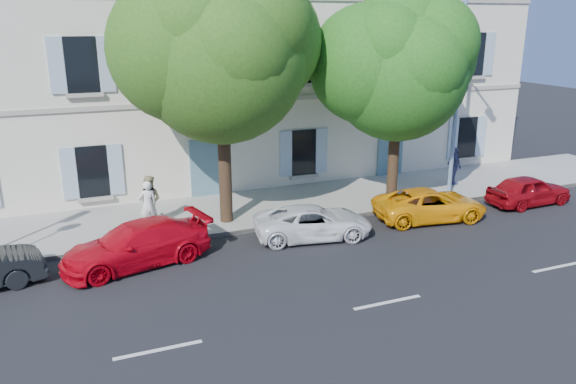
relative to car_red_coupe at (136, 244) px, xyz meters
name	(u,v)px	position (x,y,z in m)	size (l,w,h in m)	color
ground	(323,248)	(5.79, -0.95, -0.65)	(90.00, 90.00, 0.00)	black
sidewalk	(275,206)	(5.79, 3.50, -0.58)	(36.00, 4.50, 0.15)	#A09E96
kerb	(296,223)	(5.79, 1.33, -0.57)	(36.00, 0.16, 0.16)	#9E998E
building	(230,46)	(5.79, 9.25, 5.35)	(28.00, 7.00, 12.00)	beige
car_red_coupe	(136,244)	(0.00, 0.00, 0.00)	(1.83, 4.51, 1.31)	red
car_white_coupe	(313,222)	(5.88, 0.02, -0.10)	(1.86, 4.02, 1.12)	white
car_yellow_supercar	(430,205)	(10.67, 0.07, -0.07)	(1.94, 4.20, 1.17)	#FDA40A
car_red_hatchback	(529,190)	(15.41, 0.06, -0.05)	(1.44, 3.57, 1.22)	maroon
tree_left	(221,58)	(3.49, 2.36, 5.27)	(5.79, 5.79, 8.97)	#3A2819
tree_right	(398,72)	(10.17, 1.94, 4.63)	(5.20, 5.20, 8.01)	#3A2819
street_lamp	(461,78)	(12.99, 1.80, 4.32)	(0.33, 1.82, 8.52)	#7293BF
pedestrian_a	(148,205)	(0.76, 2.66, 0.35)	(0.62, 0.41, 1.71)	white
pedestrian_b	(149,200)	(0.86, 2.99, 0.40)	(0.88, 0.69, 1.82)	tan
pedestrian_c	(454,166)	(14.17, 3.22, 0.33)	(0.97, 0.40, 1.66)	#4B4F8A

